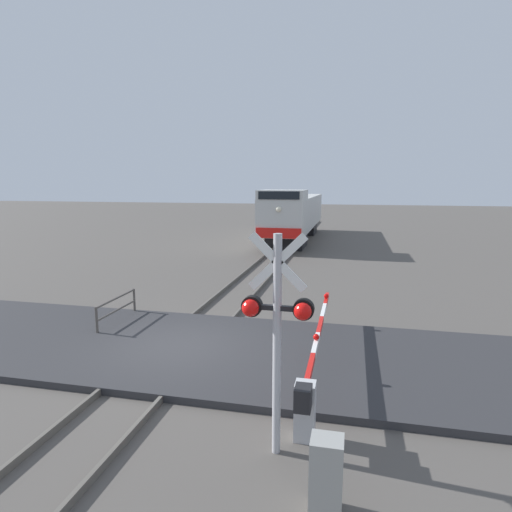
{
  "coord_description": "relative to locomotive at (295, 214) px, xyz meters",
  "views": [
    {
      "loc": [
        4.46,
        -10.34,
        4.52
      ],
      "look_at": [
        1.0,
        5.02,
        1.81
      ],
      "focal_mm": 30.12,
      "sensor_mm": 36.0,
      "label": 1
    }
  ],
  "objects": [
    {
      "name": "road_surface",
      "position": [
        0.0,
        -23.24,
        -1.99
      ],
      "size": [
        36.0,
        5.41,
        0.17
      ],
      "primitive_type": "cube",
      "color": "#2D2D30",
      "rests_on": "ground_plane"
    },
    {
      "name": "locomotive",
      "position": [
        0.0,
        0.0,
        0.0
      ],
      "size": [
        3.01,
        15.64,
        4.03
      ],
      "color": "black",
      "rests_on": "ground_plane"
    },
    {
      "name": "crossing_gate",
      "position": [
        3.77,
        -25.44,
        -1.33
      ],
      "size": [
        0.36,
        7.05,
        1.17
      ],
      "color": "silver",
      "rests_on": "ground_plane"
    },
    {
      "name": "guard_railing",
      "position": [
        -2.72,
        -21.77,
        -1.47
      ],
      "size": [
        0.08,
        2.31,
        0.95
      ],
      "color": "#4C4742",
      "rests_on": "ground_plane"
    },
    {
      "name": "ground_plane",
      "position": [
        0.0,
        -23.24,
        -2.08
      ],
      "size": [
        160.0,
        160.0,
        0.0
      ],
      "primitive_type": "plane",
      "color": "#514C47"
    },
    {
      "name": "rail_track_left",
      "position": [
        -0.72,
        -23.24,
        -2.0
      ],
      "size": [
        0.08,
        80.0,
        0.15
      ],
      "primitive_type": "cube",
      "color": "#59544C",
      "rests_on": "ground_plane"
    },
    {
      "name": "rail_track_right",
      "position": [
        0.72,
        -23.24,
        -2.0
      ],
      "size": [
        0.08,
        80.0,
        0.15
      ],
      "primitive_type": "cube",
      "color": "#59544C",
      "rests_on": "ground_plane"
    },
    {
      "name": "utility_cabinet",
      "position": [
        4.24,
        -28.22,
        -1.53
      ],
      "size": [
        0.45,
        0.41,
        1.1
      ],
      "primitive_type": "cube",
      "color": "#999993",
      "rests_on": "ground_plane"
    },
    {
      "name": "crossing_signal",
      "position": [
        3.34,
        -27.07,
        0.23
      ],
      "size": [
        1.18,
        0.33,
        3.76
      ],
      "color": "#ADADB2",
      "rests_on": "ground_plane"
    }
  ]
}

